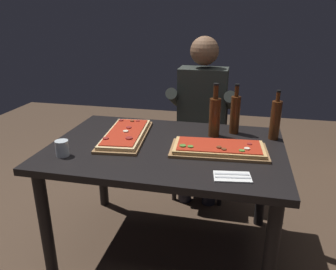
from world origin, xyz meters
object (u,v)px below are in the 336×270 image
dining_table (166,160)px  seated_diner (202,112)px  oil_bottle_amber (275,119)px  pizza_rectangular_front (219,148)px  pizza_rectangular_left (126,134)px  wine_bottle_dark (215,116)px  vinegar_bottle_green (235,114)px  diner_chair (202,137)px  tumbler_near_camera (62,149)px

dining_table → seated_diner: seated_diner is taller
seated_diner → oil_bottle_amber: bearing=-42.5°
pizza_rectangular_front → oil_bottle_amber: bearing=41.1°
pizza_rectangular_left → oil_bottle_amber: size_ratio=1.90×
dining_table → wine_bottle_dark: bearing=41.0°
pizza_rectangular_front → vinegar_bottle_green: (0.07, 0.34, 0.11)m
diner_chair → pizza_rectangular_left: bearing=-117.7°
oil_bottle_amber → vinegar_bottle_green: vinegar_bottle_green is taller
vinegar_bottle_green → tumbler_near_camera: 1.10m
wine_bottle_dark → oil_bottle_amber: (0.37, 0.03, -0.01)m
pizza_rectangular_left → dining_table: bearing=-15.3°
dining_table → oil_bottle_amber: oil_bottle_amber is taller
dining_table → pizza_rectangular_left: size_ratio=2.34×
pizza_rectangular_front → pizza_rectangular_left: bearing=170.5°
pizza_rectangular_front → tumbler_near_camera: size_ratio=6.39×
pizza_rectangular_front → vinegar_bottle_green: 0.37m
dining_table → wine_bottle_dark: size_ratio=4.05×
seated_diner → dining_table: bearing=-99.4°
pizza_rectangular_front → diner_chair: diner_chair is taller
tumbler_near_camera → seated_diner: (0.65, 1.01, -0.04)m
wine_bottle_dark → diner_chair: size_ratio=0.40×
tumbler_near_camera → pizza_rectangular_front: bearing=16.4°
dining_table → pizza_rectangular_front: pizza_rectangular_front is taller
pizza_rectangular_left → seated_diner: (0.41, 0.66, -0.02)m
pizza_rectangular_left → oil_bottle_amber: bearing=11.1°
dining_table → oil_bottle_amber: 0.73m
pizza_rectangular_left → oil_bottle_amber: oil_bottle_amber is taller
oil_bottle_amber → vinegar_bottle_green: size_ratio=0.96×
pizza_rectangular_front → pizza_rectangular_left: size_ratio=0.96×
wine_bottle_dark → seated_diner: bearing=105.8°
diner_chair → dining_table: bearing=-98.1°
vinegar_bottle_green → seated_diner: bearing=122.8°
oil_bottle_amber → tumbler_near_camera: bearing=-155.6°
pizza_rectangular_left → vinegar_bottle_green: vinegar_bottle_green is taller
pizza_rectangular_left → wine_bottle_dark: 0.58m
pizza_rectangular_left → vinegar_bottle_green: size_ratio=1.82×
pizza_rectangular_left → pizza_rectangular_front: bearing=-9.5°
oil_bottle_amber → pizza_rectangular_left: bearing=-168.9°
wine_bottle_dark → seated_diner: size_ratio=0.26×
pizza_rectangular_front → seated_diner: (-0.19, 0.76, -0.02)m
tumbler_near_camera → seated_diner: size_ratio=0.07×
vinegar_bottle_green → seated_diner: size_ratio=0.25×
vinegar_bottle_green → diner_chair: size_ratio=0.38×
oil_bottle_amber → tumbler_near_camera: 1.29m
wine_bottle_dark → seated_diner: (-0.14, 0.51, -0.13)m
diner_chair → vinegar_bottle_green: bearing=-63.4°
dining_table → diner_chair: 0.88m
pizza_rectangular_left → wine_bottle_dark: bearing=15.4°
vinegar_bottle_green → seated_diner: seated_diner is taller
dining_table → pizza_rectangular_left: bearing=164.7°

